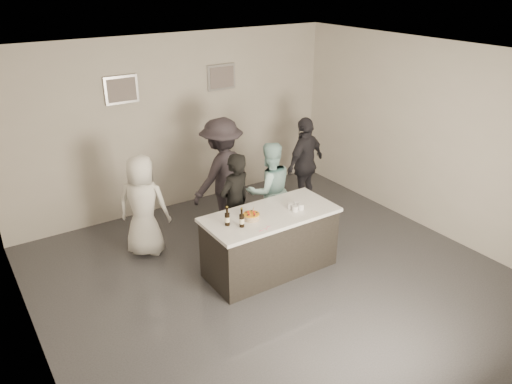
% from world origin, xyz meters
% --- Properties ---
extents(floor, '(6.00, 6.00, 0.00)m').
position_xyz_m(floor, '(0.00, 0.00, 0.00)').
color(floor, '#3D3D42').
rests_on(floor, ground).
extents(ceiling, '(6.00, 6.00, 0.00)m').
position_xyz_m(ceiling, '(0.00, 0.00, 3.00)').
color(ceiling, white).
extents(wall_back, '(6.00, 0.04, 3.00)m').
position_xyz_m(wall_back, '(0.00, 3.00, 1.50)').
color(wall_back, beige).
rests_on(wall_back, ground).
extents(wall_front, '(6.00, 0.04, 3.00)m').
position_xyz_m(wall_front, '(0.00, -3.00, 1.50)').
color(wall_front, beige).
rests_on(wall_front, ground).
extents(wall_left, '(0.04, 6.00, 3.00)m').
position_xyz_m(wall_left, '(-3.00, 0.00, 1.50)').
color(wall_left, beige).
rests_on(wall_left, ground).
extents(wall_right, '(0.04, 6.00, 3.00)m').
position_xyz_m(wall_right, '(3.00, 0.00, 1.50)').
color(wall_right, beige).
rests_on(wall_right, ground).
extents(picture_left, '(0.54, 0.04, 0.44)m').
position_xyz_m(picture_left, '(-0.90, 2.97, 2.20)').
color(picture_left, '#B2B2B7').
rests_on(picture_left, wall_back).
extents(picture_right, '(0.54, 0.04, 0.44)m').
position_xyz_m(picture_right, '(0.90, 2.97, 2.20)').
color(picture_right, '#B2B2B7').
rests_on(picture_right, wall_back).
extents(bar_counter, '(1.86, 0.86, 0.90)m').
position_xyz_m(bar_counter, '(0.08, 0.27, 0.45)').
color(bar_counter, white).
rests_on(bar_counter, ground).
extents(cake, '(0.22, 0.22, 0.07)m').
position_xyz_m(cake, '(-0.23, 0.26, 0.94)').
color(cake, orange).
rests_on(cake, bar_counter).
extents(beer_bottle_a, '(0.07, 0.07, 0.26)m').
position_xyz_m(beer_bottle_a, '(-0.58, 0.29, 1.03)').
color(beer_bottle_a, black).
rests_on(beer_bottle_a, bar_counter).
extents(beer_bottle_b, '(0.07, 0.07, 0.26)m').
position_xyz_m(beer_bottle_b, '(-0.45, 0.15, 1.03)').
color(beer_bottle_b, black).
rests_on(beer_bottle_b, bar_counter).
extents(tumbler_cluster, '(0.19, 0.19, 0.08)m').
position_xyz_m(tumbler_cluster, '(0.45, 0.20, 0.94)').
color(tumbler_cluster, yellow).
rests_on(tumbler_cluster, bar_counter).
extents(candles, '(0.24, 0.08, 0.01)m').
position_xyz_m(candles, '(-0.21, -0.05, 0.90)').
color(candles, pink).
rests_on(candles, bar_counter).
extents(person_main_black, '(0.65, 0.51, 1.57)m').
position_xyz_m(person_main_black, '(-0.05, 0.99, 0.78)').
color(person_main_black, black).
rests_on(person_main_black, ground).
extents(person_main_blue, '(0.84, 0.70, 1.56)m').
position_xyz_m(person_main_blue, '(0.66, 1.12, 0.78)').
color(person_main_blue, '#AADEDF').
rests_on(person_main_blue, ground).
extents(person_guest_left, '(0.89, 0.86, 1.54)m').
position_xyz_m(person_guest_left, '(-1.19, 1.69, 0.77)').
color(person_guest_left, white).
rests_on(person_guest_left, ground).
extents(person_guest_right, '(1.05, 0.68, 1.66)m').
position_xyz_m(person_guest_right, '(1.77, 1.63, 0.83)').
color(person_guest_right, '#2C2B33').
rests_on(person_guest_right, ground).
extents(person_guest_back, '(1.34, 1.02, 1.84)m').
position_xyz_m(person_guest_back, '(0.21, 1.81, 0.92)').
color(person_guest_back, '#2B252C').
rests_on(person_guest_back, ground).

